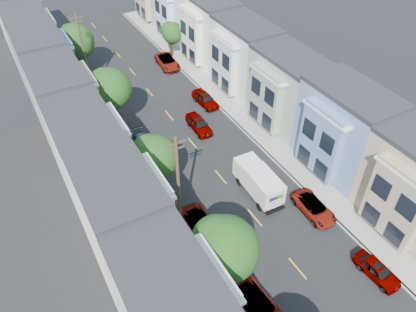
# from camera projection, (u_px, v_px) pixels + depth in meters

# --- Properties ---
(ground) EXTENTS (160.00, 160.00, 0.00)m
(ground) POSITION_uv_depth(u_px,v_px,m) (255.00, 218.00, 36.07)
(ground) COLOR black
(ground) RESTS_ON ground
(road_slab) EXTENTS (12.00, 70.00, 0.02)m
(road_slab) POSITION_uv_depth(u_px,v_px,m) (180.00, 129.00, 45.97)
(road_slab) COLOR black
(road_slab) RESTS_ON ground
(curb_left) EXTENTS (0.30, 70.00, 0.15)m
(curb_left) POSITION_uv_depth(u_px,v_px,m) (130.00, 145.00, 43.70)
(curb_left) COLOR gray
(curb_left) RESTS_ON ground
(curb_right) EXTENTS (0.30, 70.00, 0.15)m
(curb_right) POSITION_uv_depth(u_px,v_px,m) (226.00, 114.00, 48.15)
(curb_right) COLOR gray
(curb_right) RESTS_ON ground
(sidewalk_left) EXTENTS (2.60, 70.00, 0.15)m
(sidewalk_left) POSITION_uv_depth(u_px,v_px,m) (119.00, 149.00, 43.22)
(sidewalk_left) COLOR gray
(sidewalk_left) RESTS_ON ground
(sidewalk_right) EXTENTS (2.60, 70.00, 0.15)m
(sidewalk_right) POSITION_uv_depth(u_px,v_px,m) (235.00, 111.00, 48.63)
(sidewalk_right) COLOR gray
(sidewalk_right) RESTS_ON ground
(centerline) EXTENTS (0.12, 70.00, 0.01)m
(centerline) POSITION_uv_depth(u_px,v_px,m) (180.00, 129.00, 45.97)
(centerline) COLOR gold
(centerline) RESTS_ON ground
(townhouse_row_left) EXTENTS (5.00, 70.00, 8.50)m
(townhouse_row_left) POSITION_uv_depth(u_px,v_px,m) (84.00, 161.00, 41.87)
(townhouse_row_left) COLOR #98A78D
(townhouse_row_left) RESTS_ON ground
(townhouse_row_right) EXTENTS (5.00, 70.00, 8.50)m
(townhouse_row_right) POSITION_uv_depth(u_px,v_px,m) (261.00, 103.00, 50.08)
(townhouse_row_right) COLOR #98A78D
(townhouse_row_right) RESTS_ON ground
(tree_b) EXTENTS (4.70, 4.70, 7.73)m
(tree_b) POSITION_uv_depth(u_px,v_px,m) (224.00, 250.00, 27.02)
(tree_b) COLOR black
(tree_b) RESTS_ON ground
(tree_c) EXTENTS (4.17, 4.17, 6.56)m
(tree_c) POSITION_uv_depth(u_px,v_px,m) (154.00, 158.00, 35.42)
(tree_c) COLOR black
(tree_c) RESTS_ON ground
(tree_d) EXTENTS (4.55, 4.55, 7.43)m
(tree_d) POSITION_uv_depth(u_px,v_px,m) (109.00, 89.00, 42.72)
(tree_d) COLOR black
(tree_d) RESTS_ON ground
(tree_e) EXTENTS (4.70, 4.70, 7.19)m
(tree_e) POSITION_uv_depth(u_px,v_px,m) (75.00, 43.00, 51.90)
(tree_e) COLOR black
(tree_e) RESTS_ON ground
(tree_far_r) EXTENTS (3.03, 3.03, 5.10)m
(tree_far_r) POSITION_uv_depth(u_px,v_px,m) (172.00, 33.00, 57.02)
(tree_far_r) COLOR black
(tree_far_r) RESTS_ON ground
(utility_pole_near) EXTENTS (1.60, 0.26, 10.00)m
(utility_pole_near) POSITION_uv_depth(u_px,v_px,m) (179.00, 188.00, 31.70)
(utility_pole_near) COLOR #42301E
(utility_pole_near) RESTS_ON ground
(utility_pole_far) EXTENTS (1.60, 0.26, 10.00)m
(utility_pole_far) POSITION_uv_depth(u_px,v_px,m) (84.00, 54.00, 48.87)
(utility_pole_far) COLOR #42301E
(utility_pole_far) RESTS_ON ground
(fedex_truck) EXTENTS (2.20, 5.72, 2.74)m
(fedex_truck) POSITION_uv_depth(u_px,v_px,m) (258.00, 181.00, 37.41)
(fedex_truck) COLOR silver
(fedex_truck) RESTS_ON ground
(lead_sedan) EXTENTS (1.85, 4.62, 1.49)m
(lead_sedan) POSITION_uv_depth(u_px,v_px,m) (199.00, 124.00, 45.43)
(lead_sedan) COLOR black
(lead_sedan) RESTS_ON ground
(parked_left_b) EXTENTS (2.84, 5.47, 1.47)m
(parked_left_b) POSITION_uv_depth(u_px,v_px,m) (258.00, 307.00, 28.85)
(parked_left_b) COLOR black
(parked_left_b) RESTS_ON ground
(parked_left_c) EXTENTS (2.67, 5.32, 1.45)m
(parked_left_c) POSITION_uv_depth(u_px,v_px,m) (202.00, 227.00, 34.37)
(parked_left_c) COLOR #B4B7BB
(parked_left_c) RESTS_ON ground
(parked_left_d) EXTENTS (2.01, 4.36, 1.28)m
(parked_left_d) POSITION_uv_depth(u_px,v_px,m) (143.00, 143.00, 43.04)
(parked_left_d) COLOR #370E06
(parked_left_d) RESTS_ON ground
(parked_right_a) EXTENTS (1.81, 4.15, 1.32)m
(parked_right_a) POSITION_uv_depth(u_px,v_px,m) (377.00, 271.00, 31.21)
(parked_right_a) COLOR #48494A
(parked_right_a) RESTS_ON ground
(parked_right_b) EXTENTS (2.28, 4.67, 1.28)m
(parked_right_b) POSITION_uv_depth(u_px,v_px,m) (314.00, 208.00, 36.10)
(parked_right_b) COLOR silver
(parked_right_b) RESTS_ON ground
(parked_right_c) EXTENTS (1.98, 4.64, 1.48)m
(parked_right_c) POSITION_uv_depth(u_px,v_px,m) (205.00, 99.00, 49.32)
(parked_right_c) COLOR black
(parked_right_c) RESTS_ON ground
(parked_right_d) EXTENTS (2.82, 5.35, 1.43)m
(parked_right_d) POSITION_uv_depth(u_px,v_px,m) (167.00, 62.00, 56.57)
(parked_right_d) COLOR black
(parked_right_d) RESTS_ON ground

